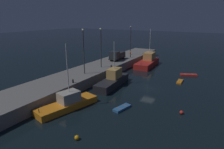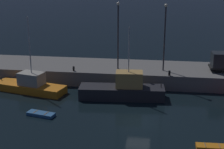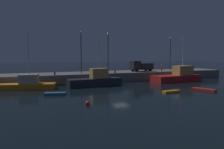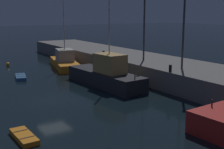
# 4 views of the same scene
# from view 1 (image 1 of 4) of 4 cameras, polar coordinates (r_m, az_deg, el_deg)

# --- Properties ---
(ground_plane) EXTENTS (320.00, 320.00, 0.00)m
(ground_plane) POSITION_cam_1_polar(r_m,az_deg,el_deg) (38.64, 10.58, -3.93)
(ground_plane) COLOR black
(pier_quay) EXTENTS (68.04, 7.99, 2.02)m
(pier_quay) POSITION_cam_1_polar(r_m,az_deg,el_deg) (44.73, -6.35, 0.43)
(pier_quay) COLOR slate
(pier_quay) RESTS_ON ground
(fishing_trawler_red) EXTENTS (10.55, 3.57, 8.83)m
(fishing_trawler_red) POSITION_cam_1_polar(r_m,az_deg,el_deg) (38.95, 0.24, -1.70)
(fishing_trawler_red) COLOR #232328
(fishing_trawler_red) RESTS_ON ground
(fishing_boat_blue) EXTENTS (9.98, 4.89, 9.73)m
(fishing_boat_blue) POSITION_cam_1_polar(r_m,az_deg,el_deg) (30.32, -12.83, -8.12)
(fishing_boat_blue) COLOR orange
(fishing_boat_blue) RESTS_ON ground
(fishing_boat_white) EXTENTS (11.85, 4.63, 10.16)m
(fishing_boat_white) POSITION_cam_1_polar(r_m,az_deg,el_deg) (56.23, 10.39, 3.76)
(fishing_boat_white) COLOR red
(fishing_boat_white) RESTS_ON ground
(dinghy_orange_near) EXTENTS (2.79, 3.95, 0.42)m
(dinghy_orange_near) POSITION_cam_1_polar(r_m,az_deg,el_deg) (49.36, 21.55, -0.11)
(dinghy_orange_near) COLOR #B22823
(dinghy_orange_near) RESTS_ON ground
(rowboat_white_mid) EXTENTS (3.24, 1.73, 0.40)m
(rowboat_white_mid) POSITION_cam_1_polar(r_m,az_deg,el_deg) (29.67, 2.99, -9.76)
(rowboat_white_mid) COLOR #2D6099
(rowboat_white_mid) RESTS_ON ground
(dinghy_red_small) EXTENTS (2.82, 1.07, 0.35)m
(dinghy_red_small) POSITION_cam_1_polar(r_m,az_deg,el_deg) (43.73, 19.27, -1.96)
(dinghy_red_small) COLOR orange
(dinghy_red_small) RESTS_ON ground
(mooring_buoy_near) EXTENTS (0.54, 0.54, 0.54)m
(mooring_buoy_near) POSITION_cam_1_polar(r_m,az_deg,el_deg) (29.85, 19.69, -10.42)
(mooring_buoy_near) COLOR red
(mooring_buoy_near) RESTS_ON ground
(mooring_buoy_mid) EXTENTS (0.54, 0.54, 0.54)m
(mooring_buoy_mid) POSITION_cam_1_polar(r_m,az_deg,el_deg) (23.31, -10.27, -17.75)
(mooring_buoy_mid) COLOR orange
(mooring_buoy_mid) RESTS_ON ground
(lamp_post_west) EXTENTS (0.44, 0.44, 9.10)m
(lamp_post_west) POSITION_cam_1_polar(r_m,az_deg,el_deg) (39.70, -8.34, 7.57)
(lamp_post_west) COLOR #38383D
(lamp_post_west) RESTS_ON pier_quay
(lamp_post_east) EXTENTS (0.44, 0.44, 8.96)m
(lamp_post_east) POSITION_cam_1_polar(r_m,az_deg,el_deg) (44.65, -3.27, 8.59)
(lamp_post_east) COLOR #38383D
(lamp_post_east) RESTS_ON pier_quay
(lamp_post_central) EXTENTS (0.44, 0.44, 8.75)m
(lamp_post_central) POSITION_cam_1_polar(r_m,az_deg,el_deg) (60.76, 5.45, 10.53)
(lamp_post_central) COLOR #38383D
(lamp_post_central) RESTS_ON pier_quay
(utility_truck) EXTENTS (6.04, 2.52, 2.56)m
(utility_truck) POSITION_cam_1_polar(r_m,az_deg,el_deg) (53.28, 1.49, 5.67)
(utility_truck) COLOR black
(utility_truck) RESTS_ON pier_quay
(dockworker) EXTENTS (0.44, 0.44, 1.74)m
(dockworker) POSITION_cam_1_polar(r_m,az_deg,el_deg) (57.04, 5.40, 6.01)
(dockworker) COLOR black
(dockworker) RESTS_ON pier_quay
(bollard_west) EXTENTS (0.28, 0.28, 0.45)m
(bollard_west) POSITION_cam_1_polar(r_m,az_deg,el_deg) (62.72, 9.26, 6.11)
(bollard_west) COLOR black
(bollard_west) RESTS_ON pier_quay
(bollard_central) EXTENTS (0.28, 0.28, 0.63)m
(bollard_central) POSITION_cam_1_polar(r_m,az_deg,el_deg) (35.29, -11.38, -1.94)
(bollard_central) COLOR black
(bollard_central) RESTS_ON pier_quay
(bollard_east) EXTENTS (0.28, 0.28, 0.65)m
(bollard_east) POSITION_cam_1_polar(r_m,az_deg,el_deg) (45.03, -0.20, 2.40)
(bollard_east) COLOR black
(bollard_east) RESTS_ON pier_quay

